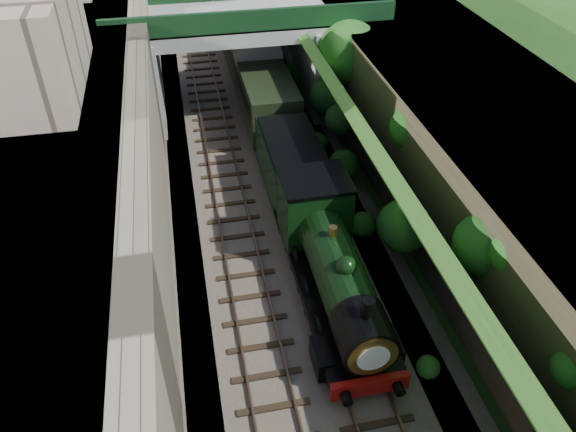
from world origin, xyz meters
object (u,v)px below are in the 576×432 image
at_px(road_bridge, 254,48).
at_px(tree, 350,54).
at_px(locomotive, 332,266).
at_px(tender, 292,170).

height_order(road_bridge, tree, road_bridge).
height_order(tree, locomotive, tree).
bearing_deg(tender, locomotive, -90.00).
xyz_separation_m(tree, locomotive, (-4.71, -13.84, -2.75)).
distance_m(road_bridge, locomotive, 17.52).
distance_m(tree, locomotive, 14.88).
bearing_deg(locomotive, tender, 90.00).
relative_size(locomotive, tender, 1.70).
xyz_separation_m(tree, tender, (-4.71, -6.48, -3.03)).
bearing_deg(tree, road_bridge, 144.57).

